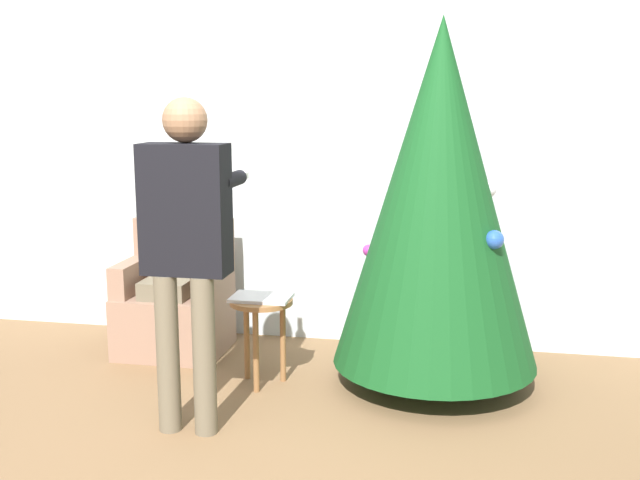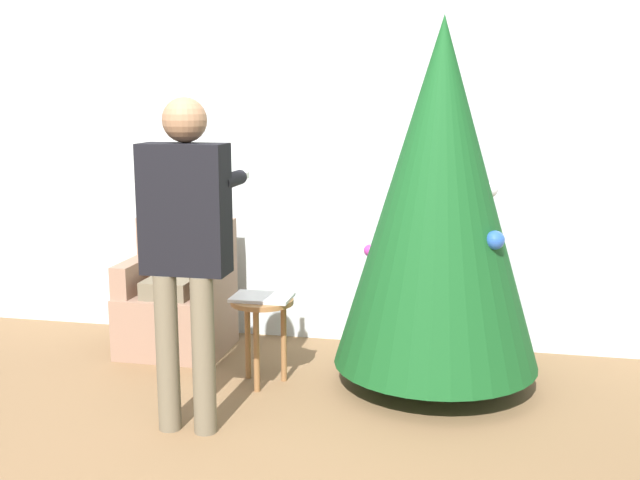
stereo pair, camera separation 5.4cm
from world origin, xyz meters
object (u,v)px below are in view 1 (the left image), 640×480
object	(u,v)px
christmas_tree	(438,195)
armchair	(176,304)
person_standing	(186,234)
person_seated	(173,256)
side_stool	(261,315)

from	to	relation	value
christmas_tree	armchair	xyz separation A→B (m)	(-1.79, 0.31, -0.84)
armchair	person_standing	distance (m)	1.48
person_seated	person_standing	xyz separation A→B (m)	(0.54, -1.15, 0.38)
christmas_tree	armchair	world-z (taller)	christmas_tree
person_standing	person_seated	bearing A→B (deg)	115.37
person_standing	side_stool	xyz separation A→B (m)	(0.21, 0.66, -0.61)
armchair	person_seated	bearing A→B (deg)	-90.00
armchair	person_seated	distance (m)	0.35
christmas_tree	side_stool	bearing A→B (deg)	-169.16
person_seated	christmas_tree	bearing A→B (deg)	-9.10
christmas_tree	person_standing	world-z (taller)	christmas_tree
christmas_tree	armchair	distance (m)	2.00
armchair	person_standing	bearing A→B (deg)	-65.01
person_seated	person_standing	bearing A→B (deg)	-64.63
armchair	side_stool	world-z (taller)	armchair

